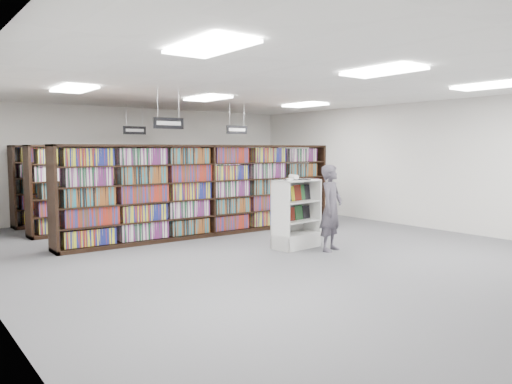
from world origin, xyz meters
TOP-DOWN VIEW (x-y plane):
  - floor at (0.00, 0.00)m, footprint 12.00×12.00m
  - ceiling at (0.00, 0.00)m, footprint 10.00×12.00m
  - wall_back at (0.00, 6.00)m, footprint 10.00×0.10m
  - wall_right at (5.00, 0.00)m, footprint 0.10×12.00m
  - bookshelf_row_near at (0.00, 2.00)m, footprint 7.00×0.60m
  - bookshelf_row_mid at (0.00, 4.00)m, footprint 7.00×0.60m
  - bookshelf_row_far at (0.00, 5.70)m, footprint 7.00×0.60m
  - aisle_sign_left at (-1.50, 1.00)m, footprint 0.65×0.02m
  - aisle_sign_right at (1.50, 3.00)m, footprint 0.65×0.02m
  - aisle_sign_center at (-0.50, 5.00)m, footprint 0.65×0.02m
  - troffer_front_left at (-3.00, -3.00)m, footprint 0.60×1.20m
  - troffer_front_center at (0.00, -3.00)m, footprint 0.60×1.20m
  - troffer_front_right at (3.00, -3.00)m, footprint 0.60×1.20m
  - troffer_back_left at (-3.00, 2.00)m, footprint 0.60×1.20m
  - troffer_back_center at (0.00, 2.00)m, footprint 0.60×1.20m
  - troffer_back_right at (3.00, 2.00)m, footprint 0.60×1.20m
  - endcap_display at (0.64, -0.32)m, footprint 1.04×0.61m
  - open_book at (0.58, -0.36)m, footprint 0.64×0.48m
  - shopper at (1.00, -0.99)m, footprint 0.73×0.61m

SIDE VIEW (x-z plane):
  - floor at x=0.00m, z-range 0.00..0.00m
  - endcap_display at x=0.64m, z-range -0.22..1.17m
  - shopper at x=1.00m, z-range 0.00..1.70m
  - bookshelf_row_near at x=0.00m, z-range 0.00..2.10m
  - bookshelf_row_mid at x=0.00m, z-range 0.00..2.10m
  - bookshelf_row_far at x=0.00m, z-range 0.00..2.10m
  - open_book at x=0.58m, z-range 1.36..1.48m
  - wall_back at x=0.00m, z-range 0.00..3.20m
  - wall_right at x=5.00m, z-range 0.00..3.20m
  - aisle_sign_left at x=-1.50m, z-range 2.13..2.93m
  - aisle_sign_right at x=1.50m, z-range 2.13..2.93m
  - aisle_sign_center at x=-0.50m, z-range 2.13..2.93m
  - troffer_front_left at x=-3.00m, z-range 3.14..3.18m
  - troffer_front_center at x=0.00m, z-range 3.14..3.18m
  - troffer_front_right at x=3.00m, z-range 3.14..3.18m
  - troffer_back_left at x=-3.00m, z-range 3.14..3.18m
  - troffer_back_center at x=0.00m, z-range 3.14..3.18m
  - troffer_back_right at x=3.00m, z-range 3.14..3.18m
  - ceiling at x=0.00m, z-range 3.15..3.25m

